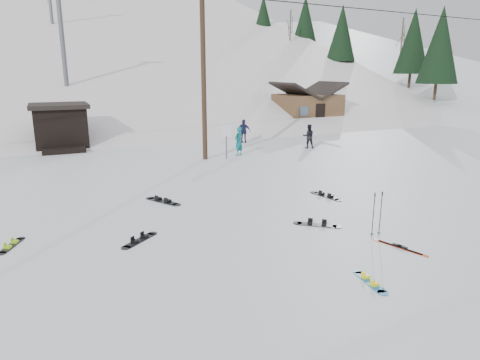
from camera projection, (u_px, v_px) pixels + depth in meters
name	position (u px, v px, depth m)	size (l,w,h in m)	color
ground	(323.00, 272.00, 10.37)	(200.00, 200.00, 0.00)	silver
ski_slope	(98.00, 189.00, 61.93)	(60.00, 75.00, 45.00)	white
ridge_right	(335.00, 166.00, 72.37)	(34.00, 85.00, 36.00)	silver
treeline_right	(362.00, 104.00, 61.75)	(20.00, 60.00, 10.00)	black
treeline_crest	(75.00, 94.00, 86.29)	(50.00, 6.00, 10.00)	black
utility_pole	(203.00, 71.00, 22.35)	(2.00, 0.26, 9.00)	#3A2819
trail_sign	(226.00, 136.00, 23.27)	(0.50, 0.09, 1.85)	#595B60
lift_hut	(61.00, 126.00, 26.53)	(3.40, 4.10, 2.75)	black
lift_tower_near	(61.00, 29.00, 33.29)	(2.20, 0.36, 8.00)	#595B60
cabin	(307.00, 109.00, 37.14)	(5.39, 4.40, 3.77)	brown
hero_snowboard	(370.00, 281.00, 9.88)	(0.40, 1.27, 0.09)	#1A73AC
hero_skis	(400.00, 247.00, 11.78)	(0.56, 1.56, 0.08)	#B53012
ski_poles	(377.00, 214.00, 12.51)	(0.37, 0.10, 1.33)	black
board_scatter_a	(140.00, 240.00, 12.27)	(1.18, 1.01, 0.10)	black
board_scatter_b	(163.00, 201.00, 15.89)	(1.01, 1.52, 0.12)	black
board_scatter_c	(11.00, 245.00, 11.91)	(0.67, 1.19, 0.09)	black
board_scatter_d	(317.00, 224.00, 13.49)	(1.23, 1.07, 0.11)	black
board_scatter_f	(326.00, 196.00, 16.56)	(0.56, 1.54, 0.11)	black
skier_teal	(239.00, 141.00, 24.35)	(0.59, 0.39, 1.63)	#0B6D6E
skier_dark	(308.00, 136.00, 26.60)	(0.73, 0.57, 1.49)	black
skier_pink	(294.00, 116.00, 36.02)	(1.23, 0.71, 1.90)	#DE4E5C
skier_navy	(244.00, 131.00, 28.57)	(0.92, 0.38, 1.57)	#1B1D43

